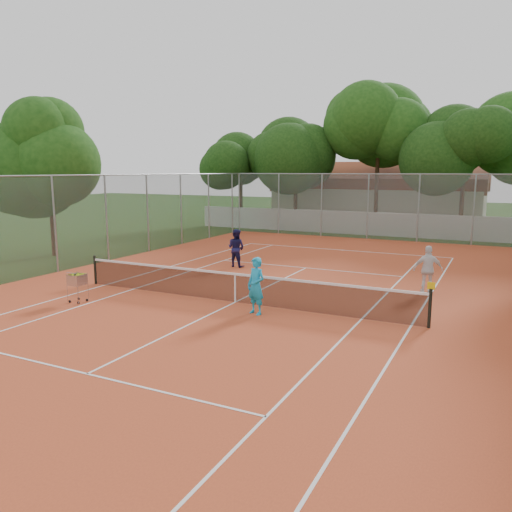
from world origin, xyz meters
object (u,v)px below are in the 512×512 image
at_px(player_near, 256,286).
at_px(player_far_left, 236,248).
at_px(clubhouse, 379,195).
at_px(player_far_right, 428,269).
at_px(ball_hopper, 78,287).
at_px(tennis_net, 235,287).

xyz_separation_m(player_near, player_far_left, (-4.05, 6.20, -0.02)).
bearing_deg(player_far_left, player_near, 127.98).
height_order(clubhouse, player_near, clubhouse).
bearing_deg(clubhouse, player_far_right, -73.62).
height_order(player_near, player_far_left, player_near).
xyz_separation_m(clubhouse, player_far_left, (-0.87, -23.67, -1.35)).
bearing_deg(clubhouse, player_far_left, -92.10).
bearing_deg(ball_hopper, player_near, 5.32).
distance_m(tennis_net, ball_hopper, 5.04).
distance_m(tennis_net, player_far_left, 6.06).
bearing_deg(player_far_right, clubhouse, -88.61).
bearing_deg(player_far_left, clubhouse, -87.26).
xyz_separation_m(player_near, player_far_right, (4.16, 4.92, -0.02)).
bearing_deg(player_far_left, ball_hopper, 82.63).
bearing_deg(player_near, player_far_right, 69.28).
xyz_separation_m(tennis_net, ball_hopper, (-4.51, -2.24, 0.02)).
bearing_deg(player_near, player_far_left, 142.63).
bearing_deg(tennis_net, player_far_right, 37.19).
relative_size(tennis_net, player_near, 7.02).
bearing_deg(player_far_right, player_far_left, -23.85).
relative_size(player_far_left, ball_hopper, 1.64).
relative_size(tennis_net, ball_hopper, 11.76).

